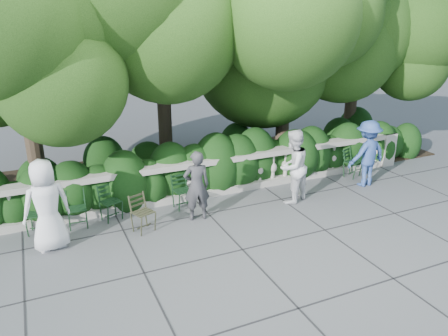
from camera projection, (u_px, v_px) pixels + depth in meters
name	position (u px, v px, depth m)	size (l,w,h in m)	color
ground	(242.00, 224.00, 9.75)	(90.00, 90.00, 0.00)	#4D4F55
balustrade	(211.00, 177.00, 11.12)	(12.00, 0.44, 1.00)	#9E998E
shrub_hedge	(195.00, 179.00, 12.32)	(15.00, 2.60, 1.70)	black
tree_canopy	(213.00, 32.00, 11.40)	(15.04, 6.52, 6.78)	#3F3023
chair_a	(38.00, 236.00, 9.22)	(0.44, 0.48, 0.84)	black
chair_b	(79.00, 230.00, 9.48)	(0.44, 0.48, 0.84)	black
chair_c	(116.00, 222.00, 9.86)	(0.44, 0.48, 0.84)	black
chair_d	(186.00, 210.00, 10.43)	(0.44, 0.48, 0.84)	black
chair_e	(356.00, 178.00, 12.42)	(0.44, 0.48, 0.84)	black
chair_f	(363.00, 174.00, 12.69)	(0.44, 0.48, 0.84)	black
chair_weathered	(148.00, 233.00, 9.34)	(0.44, 0.48, 0.84)	black
person_businessman	(47.00, 205.00, 8.45)	(0.91, 0.59, 1.87)	white
person_woman_grey	(197.00, 186.00, 9.72)	(0.59, 0.39, 1.62)	#38383C
person_casual_man	(293.00, 166.00, 10.61)	(0.89, 0.69, 1.83)	silver
person_older_blue	(367.00, 153.00, 11.63)	(1.16, 0.67, 1.80)	#304E92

